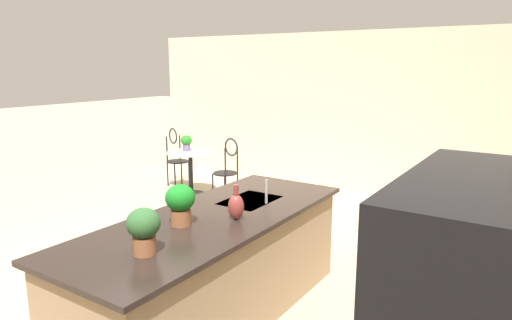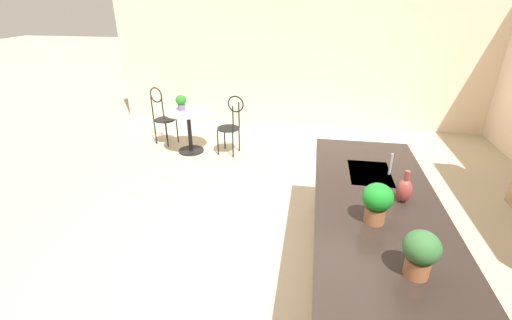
{
  "view_description": "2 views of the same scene",
  "coord_description": "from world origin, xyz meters",
  "px_view_note": "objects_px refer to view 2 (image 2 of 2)",
  "views": [
    {
      "loc": [
        3.12,
        3.13,
        2.15
      ],
      "look_at": [
        -1.66,
        -0.01,
        0.96
      ],
      "focal_mm": 32.08,
      "sensor_mm": 36.0,
      "label": 1
    },
    {
      "loc": [
        2.98,
        0.24,
        2.51
      ],
      "look_at": [
        -0.52,
        -0.34,
        0.84
      ],
      "focal_mm": 24.59,
      "sensor_mm": 36.0,
      "label": 2
    }
  ],
  "objects_px": {
    "potted_plant_on_table": "(181,102)",
    "vase_on_counter": "(404,190)",
    "chair_by_island": "(231,122)",
    "potted_plant_counter_near": "(377,201)",
    "bistro_table": "(189,128)",
    "chair_near_window": "(162,113)",
    "potted_plant_counter_far": "(421,252)"
  },
  "relations": [
    {
      "from": "bistro_table",
      "to": "potted_plant_on_table",
      "type": "xyz_separation_m",
      "value": [
        -0.05,
        -0.13,
        0.44
      ]
    },
    {
      "from": "potted_plant_on_table",
      "to": "chair_near_window",
      "type": "bearing_deg",
      "value": -118.32
    },
    {
      "from": "chair_near_window",
      "to": "potted_plant_counter_far",
      "type": "relative_size",
      "value": 3.29
    },
    {
      "from": "potted_plant_on_table",
      "to": "potted_plant_counter_near",
      "type": "xyz_separation_m",
      "value": [
        3.12,
        2.74,
        0.22
      ]
    },
    {
      "from": "potted_plant_counter_near",
      "to": "chair_by_island",
      "type": "bearing_deg",
      "value": -148.86
    },
    {
      "from": "potted_plant_on_table",
      "to": "potted_plant_counter_near",
      "type": "distance_m",
      "value": 4.16
    },
    {
      "from": "bistro_table",
      "to": "potted_plant_counter_far",
      "type": "xyz_separation_m",
      "value": [
        3.62,
        2.79,
        0.65
      ]
    },
    {
      "from": "bistro_table",
      "to": "potted_plant_counter_far",
      "type": "bearing_deg",
      "value": 37.66
    },
    {
      "from": "chair_near_window",
      "to": "potted_plant_counter_near",
      "type": "height_order",
      "value": "potted_plant_counter_near"
    },
    {
      "from": "potted_plant_counter_far",
      "to": "vase_on_counter",
      "type": "bearing_deg",
      "value": 173.73
    },
    {
      "from": "bistro_table",
      "to": "potted_plant_counter_near",
      "type": "bearing_deg",
      "value": 40.41
    },
    {
      "from": "potted_plant_on_table",
      "to": "potted_plant_counter_near",
      "type": "relative_size",
      "value": 0.79
    },
    {
      "from": "chair_near_window",
      "to": "potted_plant_on_table",
      "type": "relative_size",
      "value": 4.02
    },
    {
      "from": "potted_plant_on_table",
      "to": "potted_plant_counter_far",
      "type": "height_order",
      "value": "potted_plant_counter_far"
    },
    {
      "from": "bistro_table",
      "to": "chair_by_island",
      "type": "relative_size",
      "value": 0.77
    },
    {
      "from": "potted_plant_on_table",
      "to": "potted_plant_counter_far",
      "type": "xyz_separation_m",
      "value": [
        3.67,
        2.92,
        0.21
      ]
    },
    {
      "from": "potted_plant_counter_near",
      "to": "potted_plant_on_table",
      "type": "bearing_deg",
      "value": -138.73
    },
    {
      "from": "chair_near_window",
      "to": "potted_plant_counter_near",
      "type": "distance_m",
      "value": 4.72
    },
    {
      "from": "potted_plant_on_table",
      "to": "potted_plant_counter_far",
      "type": "relative_size",
      "value": 0.82
    },
    {
      "from": "potted_plant_counter_near",
      "to": "bistro_table",
      "type": "bearing_deg",
      "value": -139.59
    },
    {
      "from": "chair_by_island",
      "to": "potted_plant_on_table",
      "type": "height_order",
      "value": "chair_by_island"
    },
    {
      "from": "chair_by_island",
      "to": "potted_plant_counter_far",
      "type": "distance_m",
      "value": 4.22
    },
    {
      "from": "potted_plant_counter_far",
      "to": "vase_on_counter",
      "type": "xyz_separation_m",
      "value": [
        -0.9,
        0.1,
        -0.07
      ]
    },
    {
      "from": "bistro_table",
      "to": "chair_by_island",
      "type": "bearing_deg",
      "value": 92.54
    },
    {
      "from": "bistro_table",
      "to": "potted_plant_counter_far",
      "type": "relative_size",
      "value": 2.53
    },
    {
      "from": "bistro_table",
      "to": "chair_by_island",
      "type": "height_order",
      "value": "chair_by_island"
    },
    {
      "from": "potted_plant_counter_far",
      "to": "potted_plant_counter_near",
      "type": "xyz_separation_m",
      "value": [
        -0.55,
        -0.18,
        0.01
      ]
    },
    {
      "from": "bistro_table",
      "to": "potted_plant_on_table",
      "type": "bearing_deg",
      "value": -113.12
    },
    {
      "from": "chair_near_window",
      "to": "potted_plant_counter_near",
      "type": "relative_size",
      "value": 3.19
    },
    {
      "from": "vase_on_counter",
      "to": "potted_plant_counter_near",
      "type": "bearing_deg",
      "value": -38.6
    },
    {
      "from": "chair_by_island",
      "to": "potted_plant_counter_near",
      "type": "height_order",
      "value": "potted_plant_counter_near"
    },
    {
      "from": "potted_plant_on_table",
      "to": "vase_on_counter",
      "type": "bearing_deg",
      "value": 47.44
    }
  ]
}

